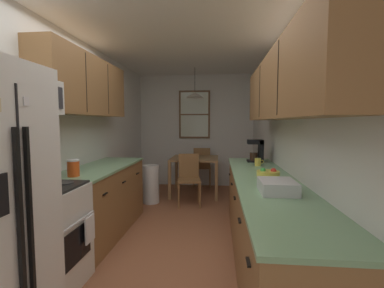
% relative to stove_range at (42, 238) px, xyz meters
% --- Properties ---
extents(ground_plane, '(12.00, 12.00, 0.00)m').
position_rel_stove_range_xyz_m(ground_plane, '(0.99, 1.49, -0.47)').
color(ground_plane, '#995B3D').
extents(wall_left, '(0.10, 9.00, 2.55)m').
position_rel_stove_range_xyz_m(wall_left, '(-0.36, 1.49, 0.80)').
color(wall_left, silver).
rests_on(wall_left, ground).
extents(wall_right, '(0.10, 9.00, 2.55)m').
position_rel_stove_range_xyz_m(wall_right, '(2.34, 1.49, 0.80)').
color(wall_right, silver).
rests_on(wall_right, ground).
extents(wall_back, '(4.40, 0.10, 2.55)m').
position_rel_stove_range_xyz_m(wall_back, '(0.99, 4.14, 0.80)').
color(wall_back, silver).
rests_on(wall_back, ground).
extents(ceiling_slab, '(4.40, 9.00, 0.08)m').
position_rel_stove_range_xyz_m(ceiling_slab, '(0.99, 1.49, 2.12)').
color(ceiling_slab, white).
extents(stove_range, '(0.66, 0.63, 1.10)m').
position_rel_stove_range_xyz_m(stove_range, '(0.00, 0.00, 0.00)').
color(stove_range, white).
rests_on(stove_range, ground).
extents(microwave_over_range, '(0.39, 0.59, 0.30)m').
position_rel_stove_range_xyz_m(microwave_over_range, '(-0.11, 0.00, 1.22)').
color(microwave_over_range, white).
extents(counter_left, '(0.64, 1.77, 0.90)m').
position_rel_stove_range_xyz_m(counter_left, '(-0.01, 1.20, -0.02)').
color(counter_left, olive).
rests_on(counter_left, ground).
extents(upper_cabinets_left, '(0.33, 1.85, 0.72)m').
position_rel_stove_range_xyz_m(upper_cabinets_left, '(-0.15, 1.15, 1.45)').
color(upper_cabinets_left, olive).
extents(counter_right, '(0.64, 3.18, 0.90)m').
position_rel_stove_range_xyz_m(counter_right, '(1.99, 0.59, -0.02)').
color(counter_right, olive).
rests_on(counter_right, ground).
extents(upper_cabinets_right, '(0.33, 2.86, 0.63)m').
position_rel_stove_range_xyz_m(upper_cabinets_right, '(2.13, 0.54, 1.34)').
color(upper_cabinets_right, olive).
extents(dining_table, '(0.94, 0.90, 0.76)m').
position_rel_stove_range_xyz_m(dining_table, '(1.04, 3.27, 0.17)').
color(dining_table, olive).
rests_on(dining_table, ground).
extents(dining_chair_near, '(0.45, 0.45, 0.90)m').
position_rel_stove_range_xyz_m(dining_chair_near, '(0.99, 2.61, 0.03)').
color(dining_chair_near, olive).
rests_on(dining_chair_near, ground).
extents(dining_chair_far, '(0.42, 0.42, 0.90)m').
position_rel_stove_range_xyz_m(dining_chair_far, '(1.14, 3.92, 0.03)').
color(dining_chair_far, olive).
rests_on(dining_chair_far, ground).
extents(pendant_light, '(0.33, 0.33, 0.58)m').
position_rel_stove_range_xyz_m(pendant_light, '(1.04, 3.27, 1.55)').
color(pendant_light, black).
extents(back_window, '(0.71, 0.05, 1.09)m').
position_rel_stove_range_xyz_m(back_window, '(0.96, 4.06, 1.18)').
color(back_window, brown).
extents(trash_bin, '(0.29, 0.29, 0.69)m').
position_rel_stove_range_xyz_m(trash_bin, '(0.29, 2.62, -0.13)').
color(trash_bin, white).
rests_on(trash_bin, ground).
extents(storage_canister, '(0.12, 0.12, 0.18)m').
position_rel_stove_range_xyz_m(storage_canister, '(-0.01, 0.55, 0.52)').
color(storage_canister, '#D84C19').
rests_on(storage_canister, counter_left).
extents(dish_towel, '(0.02, 0.16, 0.24)m').
position_rel_stove_range_xyz_m(dish_towel, '(0.35, 0.16, 0.03)').
color(dish_towel, white).
extents(coffee_maker, '(0.22, 0.18, 0.32)m').
position_rel_stove_range_xyz_m(coffee_maker, '(2.07, 1.80, 0.60)').
color(coffee_maker, black).
rests_on(coffee_maker, counter_right).
extents(mug_by_coffeemaker, '(0.12, 0.08, 0.10)m').
position_rel_stove_range_xyz_m(mug_by_coffeemaker, '(2.03, 1.44, 0.48)').
color(mug_by_coffeemaker, '#E5CC4C').
rests_on(mug_by_coffeemaker, counter_right).
extents(fruit_bowl, '(0.24, 0.24, 0.09)m').
position_rel_stove_range_xyz_m(fruit_bowl, '(2.04, 0.73, 0.46)').
color(fruit_bowl, '#E5D14C').
rests_on(fruit_bowl, counter_right).
extents(dish_rack, '(0.28, 0.34, 0.10)m').
position_rel_stove_range_xyz_m(dish_rack, '(1.99, 0.08, 0.48)').
color(dish_rack, silver).
rests_on(dish_rack, counter_right).
extents(table_serving_bowl, '(0.21, 0.21, 0.06)m').
position_rel_stove_range_xyz_m(table_serving_bowl, '(0.95, 3.31, 0.32)').
color(table_serving_bowl, '#4C7299').
rests_on(table_serving_bowl, dining_table).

